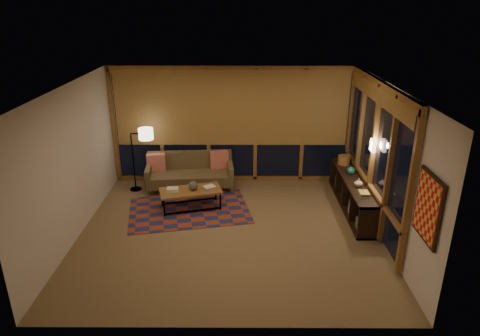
{
  "coord_description": "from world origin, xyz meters",
  "views": [
    {
      "loc": [
        0.23,
        -6.96,
        4.03
      ],
      "look_at": [
        0.2,
        0.12,
        1.23
      ],
      "focal_mm": 32.0,
      "sensor_mm": 36.0,
      "label": 1
    }
  ],
  "objects_px": {
    "sofa": "(190,172)",
    "coffee_table": "(191,199)",
    "floor_lamp": "(133,159)",
    "bookshelf": "(352,193)"
  },
  "relations": [
    {
      "from": "sofa",
      "to": "floor_lamp",
      "type": "bearing_deg",
      "value": 177.95
    },
    {
      "from": "bookshelf",
      "to": "floor_lamp",
      "type": "bearing_deg",
      "value": 169.12
    },
    {
      "from": "sofa",
      "to": "floor_lamp",
      "type": "xyz_separation_m",
      "value": [
        -1.24,
        -0.07,
        0.33
      ]
    },
    {
      "from": "coffee_table",
      "to": "sofa",
      "type": "bearing_deg",
      "value": 82.08
    },
    {
      "from": "sofa",
      "to": "coffee_table",
      "type": "relative_size",
      "value": 1.55
    },
    {
      "from": "floor_lamp",
      "to": "coffee_table",
      "type": "bearing_deg",
      "value": -31.3
    },
    {
      "from": "floor_lamp",
      "to": "bookshelf",
      "type": "height_order",
      "value": "floor_lamp"
    },
    {
      "from": "coffee_table",
      "to": "bookshelf",
      "type": "bearing_deg",
      "value": -14.51
    },
    {
      "from": "floor_lamp",
      "to": "bookshelf",
      "type": "distance_m",
      "value": 4.78
    },
    {
      "from": "sofa",
      "to": "bookshelf",
      "type": "distance_m",
      "value": 3.56
    }
  ]
}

